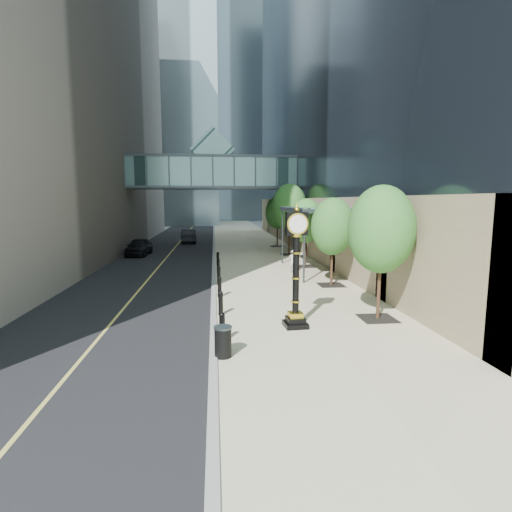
# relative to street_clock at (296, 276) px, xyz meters

# --- Properties ---
(ground) EXTENTS (320.00, 320.00, 0.00)m
(ground) POSITION_rel_street_clock_xyz_m (-0.08, -2.32, -2.01)
(ground) COLOR gray
(ground) RESTS_ON ground
(road) EXTENTS (8.00, 180.00, 0.02)m
(road) POSITION_rel_street_clock_xyz_m (-7.08, 37.68, -2.00)
(road) COLOR black
(road) RESTS_ON ground
(sidewalk) EXTENTS (8.00, 180.00, 0.06)m
(sidewalk) POSITION_rel_street_clock_xyz_m (0.92, 37.68, -1.98)
(sidewalk) COLOR beige
(sidewalk) RESTS_ON ground
(curb) EXTENTS (0.25, 180.00, 0.07)m
(curb) POSITION_rel_street_clock_xyz_m (-3.08, 37.68, -1.98)
(curb) COLOR gray
(curb) RESTS_ON ground
(distant_tower_a) EXTENTS (24.00, 22.00, 78.00)m
(distant_tower_a) POSITION_rel_street_clock_xyz_m (-14.08, 72.68, 36.99)
(distant_tower_a) COLOR #A6C3D1
(distant_tower_a) RESTS_ON ground
(distant_tower_b) EXTENTS (26.00, 24.00, 90.00)m
(distant_tower_b) POSITION_rel_street_clock_xyz_m (8.92, 92.68, 42.99)
(distant_tower_b) COLOR #A6C3D1
(distant_tower_b) RESTS_ON ground
(distant_tower_c) EXTENTS (22.00, 22.00, 65.00)m
(distant_tower_c) POSITION_rel_street_clock_xyz_m (-6.08, 117.68, 30.49)
(distant_tower_c) COLOR #A6C3D1
(distant_tower_c) RESTS_ON ground
(skywalk) EXTENTS (17.00, 4.20, 5.80)m
(skywalk) POSITION_rel_street_clock_xyz_m (-3.08, 25.68, 5.70)
(skywalk) COLOR #466F70
(skywalk) RESTS_ON ground
(entrance_canopy) EXTENTS (3.00, 8.00, 4.38)m
(entrance_canopy) POSITION_rel_street_clock_xyz_m (3.40, 11.68, 2.18)
(entrance_canopy) COLOR #383F44
(entrance_canopy) RESTS_ON ground
(bollard_row) EXTENTS (0.20, 16.20, 0.90)m
(bollard_row) POSITION_rel_street_clock_xyz_m (-2.78, 6.68, -1.50)
(bollard_row) COLOR black
(bollard_row) RESTS_ON sidewalk
(street_trees) EXTENTS (3.02, 28.57, 6.21)m
(street_trees) POSITION_rel_street_clock_xyz_m (3.52, 14.49, 1.72)
(street_trees) COLOR black
(street_trees) RESTS_ON sidewalk
(street_clock) EXTENTS (0.90, 0.90, 4.51)m
(street_clock) POSITION_rel_street_clock_xyz_m (0.00, 0.00, 0.00)
(street_clock) COLOR black
(street_clock) RESTS_ON sidewalk
(trash_bin) EXTENTS (0.67, 0.67, 0.90)m
(trash_bin) POSITION_rel_street_clock_xyz_m (-2.78, -2.66, -1.50)
(trash_bin) COLOR black
(trash_bin) RESTS_ON sidewalk
(pedestrian) EXTENTS (0.58, 0.41, 1.50)m
(pedestrian) POSITION_rel_street_clock_xyz_m (2.13, 11.43, -1.21)
(pedestrian) COLOR beige
(pedestrian) RESTS_ON sidewalk
(car_near) EXTENTS (2.02, 4.49, 1.50)m
(car_near) POSITION_rel_street_clock_xyz_m (-9.65, 21.45, -1.25)
(car_near) COLOR black
(car_near) RESTS_ON road
(car_far) EXTENTS (1.78, 4.72, 1.54)m
(car_far) POSITION_rel_street_clock_xyz_m (-5.93, 31.84, -1.23)
(car_far) COLOR black
(car_far) RESTS_ON road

